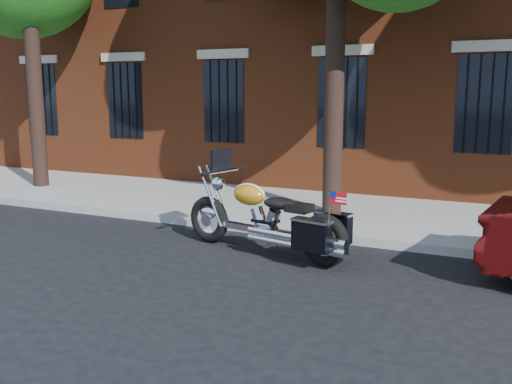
% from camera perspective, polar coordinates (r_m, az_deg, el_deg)
% --- Properties ---
extents(ground, '(120.00, 120.00, 0.00)m').
position_cam_1_polar(ground, '(8.72, -1.49, -6.38)').
color(ground, black).
rests_on(ground, ground).
extents(curb, '(40.00, 0.16, 0.15)m').
position_cam_1_polar(curb, '(9.91, 2.09, -3.91)').
color(curb, gray).
rests_on(curb, ground).
extents(sidewalk, '(40.00, 3.60, 0.15)m').
position_cam_1_polar(sidewalk, '(11.62, 5.72, -1.85)').
color(sidewalk, gray).
rests_on(sidewalk, ground).
extents(motorcycle, '(2.96, 1.29, 1.56)m').
position_cam_1_polar(motorcycle, '(8.60, 1.46, -3.00)').
color(motorcycle, black).
rests_on(motorcycle, ground).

